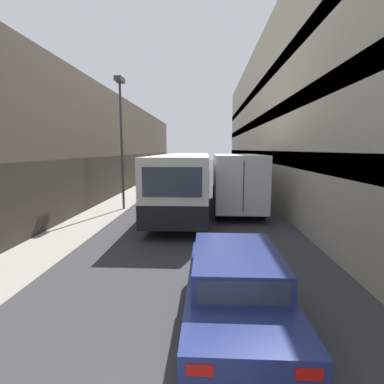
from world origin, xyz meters
name	(u,v)px	position (x,y,z in m)	size (l,w,h in m)	color
ground_plane	(197,209)	(0.00, 15.00, 0.00)	(150.00, 150.00, 0.00)	#38383D
sidewalk_left	(113,207)	(-4.65, 15.00, 0.05)	(2.04, 60.00, 0.11)	#9E998E
building_left_shopfront	(72,150)	(-6.77, 15.00, 3.18)	(2.40, 60.00, 7.01)	#51473D
building_right_apartment	(303,103)	(5.38, 15.00, 5.54)	(2.40, 60.00, 11.14)	#B7AD93
car_hatchback	(236,289)	(1.06, 4.22, 0.72)	(1.74, 4.19, 1.41)	navy
bus	(185,181)	(-0.66, 14.91, 1.57)	(2.51, 11.79, 2.95)	silver
box_truck	(235,180)	(2.05, 15.21, 1.61)	(2.31, 7.62, 2.96)	silver
panel_van	(178,173)	(-2.04, 25.10, 1.15)	(1.89, 4.12, 2.08)	silver
street_lamp	(121,119)	(-3.88, 14.46, 4.76)	(0.36, 0.80, 6.69)	#38383D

